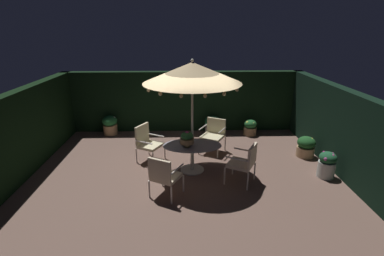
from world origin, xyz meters
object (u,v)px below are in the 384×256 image
(patio_chair_northeast, at_px, (214,133))
(potted_plant_left_near, at_px, (306,146))
(patio_chair_east, at_px, (147,141))
(patio_chair_southeast, at_px, (164,174))
(potted_plant_back_right, at_px, (110,125))
(patio_umbrella, at_px, (192,73))
(potted_plant_right_near, at_px, (250,127))
(potted_plant_back_left, at_px, (327,164))
(centerpiece_planter, at_px, (187,138))
(patio_dining_table, at_px, (192,151))
(potted_plant_right_far, at_px, (212,125))
(patio_chair_north, at_px, (245,161))

(patio_chair_northeast, bearing_deg, potted_plant_left_near, -9.84)
(potted_plant_left_near, bearing_deg, patio_chair_east, -178.75)
(patio_chair_southeast, distance_m, potted_plant_left_near, 4.39)
(potted_plant_back_right, bearing_deg, patio_umbrella, -45.04)
(potted_plant_left_near, bearing_deg, potted_plant_right_near, 124.56)
(patio_chair_northeast, xyz_separation_m, potted_plant_back_left, (2.62, -1.65, -0.24))
(potted_plant_back_left, xyz_separation_m, potted_plant_back_right, (-6.03, 3.19, 0.00))
(patio_chair_northeast, height_order, patio_chair_southeast, patio_chair_northeast)
(potted_plant_back_right, distance_m, potted_plant_right_near, 4.80)
(centerpiece_planter, height_order, potted_plant_left_near, centerpiece_planter)
(potted_plant_back_left, bearing_deg, patio_umbrella, 172.30)
(patio_dining_table, bearing_deg, potted_plant_back_left, -7.70)
(patio_dining_table, relative_size, potted_plant_right_near, 2.72)
(patio_chair_northeast, bearing_deg, potted_plant_back_left, -32.26)
(potted_plant_right_far, bearing_deg, potted_plant_left_near, -38.18)
(potted_plant_right_far, bearing_deg, potted_plant_back_left, -51.56)
(patio_umbrella, height_order, potted_plant_right_near, patio_umbrella)
(patio_chair_north, relative_size, potted_plant_right_far, 1.58)
(patio_dining_table, xyz_separation_m, potted_plant_back_left, (3.29, -0.44, -0.20))
(potted_plant_back_right, bearing_deg, potted_plant_back_left, -27.89)
(patio_chair_northeast, xyz_separation_m, potted_plant_back_right, (-3.41, 1.54, -0.24))
(patio_umbrella, height_order, potted_plant_back_right, patio_umbrella)
(patio_chair_north, relative_size, potted_plant_left_near, 1.66)
(potted_plant_right_far, bearing_deg, patio_chair_north, -82.95)
(potted_plant_left_near, relative_size, potted_plant_right_far, 0.95)
(patio_chair_east, bearing_deg, patio_umbrella, -28.45)
(patio_umbrella, height_order, potted_plant_right_far, patio_umbrella)
(potted_plant_left_near, bearing_deg, patio_chair_north, -145.12)
(patio_chair_northeast, relative_size, patio_chair_east, 0.96)
(patio_chair_northeast, relative_size, potted_plant_right_far, 1.55)
(centerpiece_planter, height_order, potted_plant_back_right, centerpiece_planter)
(patio_dining_table, distance_m, patio_chair_north, 1.38)
(centerpiece_planter, bearing_deg, patio_chair_north, -22.69)
(patio_umbrella, height_order, patio_chair_southeast, patio_umbrella)
(centerpiece_planter, bearing_deg, potted_plant_back_left, -5.46)
(patio_chair_southeast, distance_m, potted_plant_right_near, 4.61)
(patio_dining_table, relative_size, patio_chair_east, 1.47)
(patio_umbrella, xyz_separation_m, patio_chair_southeast, (-0.65, -1.22, -1.96))
(centerpiece_planter, xyz_separation_m, potted_plant_right_near, (2.19, 2.63, -0.66))
(patio_dining_table, bearing_deg, centerpiece_planter, -138.56)
(patio_chair_northeast, height_order, potted_plant_back_left, patio_chair_northeast)
(patio_dining_table, xyz_separation_m, potted_plant_left_near, (3.26, 0.76, -0.24))
(patio_chair_east, distance_m, potted_plant_back_right, 2.59)
(potted_plant_back_left, distance_m, potted_plant_right_far, 4.02)
(patio_chair_north, bearing_deg, potted_plant_right_far, 97.05)
(centerpiece_planter, distance_m, potted_plant_right_near, 3.48)
(potted_plant_back_left, height_order, potted_plant_back_right, potted_plant_back_left)
(patio_chair_southeast, bearing_deg, patio_chair_north, 16.35)
(patio_umbrella, bearing_deg, patio_dining_table, 11.40)
(centerpiece_planter, relative_size, potted_plant_back_left, 0.62)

